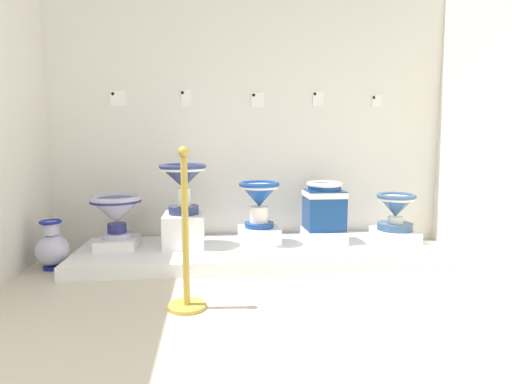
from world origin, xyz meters
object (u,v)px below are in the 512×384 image
at_px(plinth_block_rightmost, 323,235).
at_px(antique_toilet_rightmost, 324,204).
at_px(antique_toilet_central_ornate, 183,179).
at_px(info_placard_first, 118,98).
at_px(plinth_block_pale_glazed, 259,235).
at_px(decorative_vase_spare, 52,248).
at_px(plinth_block_central_ornate, 184,230).
at_px(info_placard_fourth, 318,98).
at_px(antique_toilet_pale_glazed, 259,197).
at_px(antique_toilet_tall_cobalt, 396,208).
at_px(plinth_block_tall_cobalt, 394,236).
at_px(stanchion_post_near_left, 186,258).
at_px(antique_toilet_broad_patterned, 116,210).
at_px(plinth_block_broad_patterned, 118,243).
at_px(info_placard_second, 186,98).
at_px(info_placard_third, 258,100).
at_px(info_placard_fifth, 376,101).

height_order(plinth_block_rightmost, antique_toilet_rightmost, antique_toilet_rightmost).
bearing_deg(antique_toilet_central_ornate, info_placard_first, 145.57).
relative_size(plinth_block_pale_glazed, decorative_vase_spare, 0.92).
bearing_deg(plinth_block_central_ornate, info_placard_fourth, 17.84).
distance_m(antique_toilet_pale_glazed, info_placard_fourth, 1.14).
xyz_separation_m(plinth_block_central_ornate, antique_toilet_tall_cobalt, (1.85, -0.05, 0.16)).
bearing_deg(decorative_vase_spare, antique_toilet_rightmost, 5.30).
xyz_separation_m(plinth_block_rightmost, plinth_block_tall_cobalt, (0.63, -0.06, -0.00)).
xyz_separation_m(antique_toilet_central_ornate, stanchion_post_near_left, (0.08, -1.06, -0.37)).
bearing_deg(plinth_block_rightmost, antique_toilet_broad_patterned, -179.50).
xyz_separation_m(plinth_block_broad_patterned, info_placard_second, (0.57, 0.40, 1.24)).
bearing_deg(plinth_block_rightmost, plinth_block_central_ornate, -179.13).
relative_size(plinth_block_tall_cobalt, info_placard_third, 2.71).
relative_size(antique_toilet_central_ornate, plinth_block_rightmost, 1.14).
relative_size(antique_toilet_pale_glazed, plinth_block_rightmost, 1.07).
xyz_separation_m(info_placard_third, info_placard_fifth, (1.15, -0.00, -0.00)).
distance_m(info_placard_second, info_placard_third, 0.66).
distance_m(plinth_block_tall_cobalt, info_placard_fifth, 1.30).
bearing_deg(info_placard_second, plinth_block_tall_cobalt, -13.70).
height_order(antique_toilet_central_ornate, antique_toilet_tall_cobalt, antique_toilet_central_ornate).
bearing_deg(plinth_block_broad_patterned, decorative_vase_spare, -157.11).
bearing_deg(decorative_vase_spare, stanchion_post_near_left, -38.96).
bearing_deg(info_placard_fifth, plinth_block_central_ornate, -167.57).
bearing_deg(plinth_block_tall_cobalt, antique_toilet_tall_cobalt, 90.00).
bearing_deg(antique_toilet_tall_cobalt, plinth_block_pale_glazed, 177.34).
relative_size(plinth_block_tall_cobalt, info_placard_fourth, 2.72).
relative_size(plinth_block_broad_patterned, stanchion_post_near_left, 0.34).
xyz_separation_m(plinth_block_central_ornate, info_placard_first, (-0.59, 0.40, 1.13)).
relative_size(plinth_block_pale_glazed, info_placard_second, 2.25).
bearing_deg(antique_toilet_pale_glazed, plinth_block_rightmost, 0.81).
bearing_deg(antique_toilet_broad_patterned, info_placard_third, 18.01).
relative_size(antique_toilet_broad_patterned, info_placard_first, 3.08).
distance_m(plinth_block_central_ornate, info_placard_fourth, 1.74).
bearing_deg(plinth_block_central_ornate, info_placard_fifth, 12.43).
relative_size(antique_toilet_rightmost, stanchion_post_near_left, 0.44).
xyz_separation_m(antique_toilet_tall_cobalt, decorative_vase_spare, (-2.85, -0.14, -0.24)).
height_order(plinth_block_central_ornate, plinth_block_pale_glazed, plinth_block_central_ornate).
xyz_separation_m(antique_toilet_tall_cobalt, info_placard_fourth, (-0.60, 0.45, 0.99)).
relative_size(antique_toilet_central_ornate, plinth_block_pale_glazed, 1.19).
bearing_deg(antique_toilet_central_ornate, plinth_block_central_ornate, 90.00).
bearing_deg(antique_toilet_broad_patterned, plinth_block_central_ornate, -0.30).
bearing_deg(antique_toilet_rightmost, info_placard_second, 162.35).
bearing_deg(info_placard_fourth, plinth_block_broad_patterned, -167.51).
bearing_deg(antique_toilet_central_ornate, plinth_block_broad_patterned, 179.70).
bearing_deg(info_placard_fifth, antique_toilet_tall_cobalt, -86.55).
xyz_separation_m(plinth_block_broad_patterned, info_placard_fourth, (1.80, 0.40, 1.25)).
xyz_separation_m(plinth_block_tall_cobalt, info_placard_fifth, (-0.03, 0.45, 1.22)).
relative_size(plinth_block_central_ornate, plinth_block_tall_cobalt, 0.99).
relative_size(plinth_block_rightmost, info_placard_fifth, 3.29).
distance_m(decorative_vase_spare, stanchion_post_near_left, 1.40).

